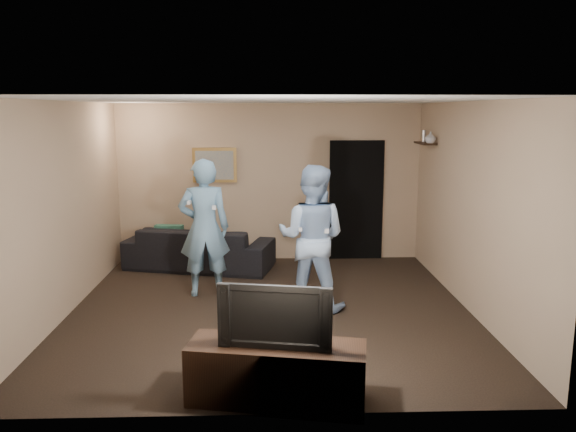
{
  "coord_description": "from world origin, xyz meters",
  "views": [
    {
      "loc": [
        -0.0,
        -6.77,
        2.49
      ],
      "look_at": [
        0.23,
        0.3,
        1.15
      ],
      "focal_mm": 35.0,
      "sensor_mm": 36.0,
      "label": 1
    }
  ],
  "objects_px": {
    "sofa": "(200,247)",
    "wii_player_right": "(312,238)",
    "television": "(276,314)",
    "tv_console": "(277,374)",
    "wii_player_left": "(204,228)"
  },
  "relations": [
    {
      "from": "television",
      "to": "wii_player_left",
      "type": "relative_size",
      "value": 0.52
    },
    {
      "from": "sofa",
      "to": "television",
      "type": "bearing_deg",
      "value": 119.25
    },
    {
      "from": "television",
      "to": "tv_console",
      "type": "bearing_deg",
      "value": 0.0
    },
    {
      "from": "wii_player_left",
      "to": "wii_player_right",
      "type": "height_order",
      "value": "wii_player_left"
    },
    {
      "from": "sofa",
      "to": "wii_player_left",
      "type": "bearing_deg",
      "value": 114.1
    },
    {
      "from": "wii_player_left",
      "to": "wii_player_right",
      "type": "distance_m",
      "value": 1.51
    },
    {
      "from": "television",
      "to": "wii_player_right",
      "type": "bearing_deg",
      "value": 88.93
    },
    {
      "from": "wii_player_left",
      "to": "television",
      "type": "bearing_deg",
      "value": -72.27
    },
    {
      "from": "television",
      "to": "wii_player_right",
      "type": "distance_m",
      "value": 2.4
    },
    {
      "from": "wii_player_left",
      "to": "wii_player_right",
      "type": "bearing_deg",
      "value": -21.76
    },
    {
      "from": "sofa",
      "to": "wii_player_right",
      "type": "distance_m",
      "value": 2.57
    },
    {
      "from": "television",
      "to": "wii_player_left",
      "type": "xyz_separation_m",
      "value": [
        -0.93,
        2.91,
        0.13
      ]
    },
    {
      "from": "sofa",
      "to": "wii_player_right",
      "type": "bearing_deg",
      "value": 144.89
    },
    {
      "from": "tv_console",
      "to": "television",
      "type": "bearing_deg",
      "value": 0.0
    },
    {
      "from": "television",
      "to": "wii_player_right",
      "type": "relative_size",
      "value": 0.53
    }
  ]
}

